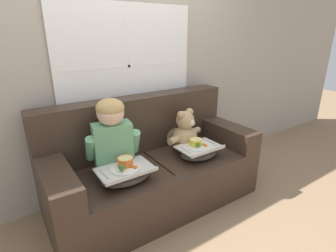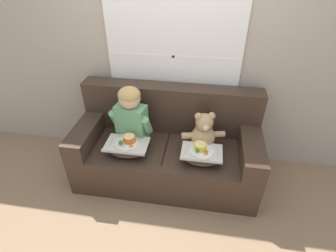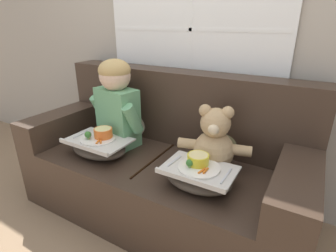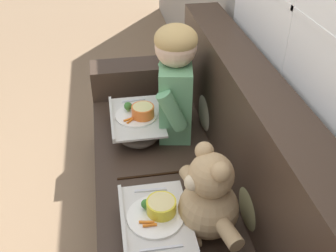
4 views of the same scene
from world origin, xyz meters
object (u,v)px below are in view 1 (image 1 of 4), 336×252
object	(u,v)px
teddy_bear	(185,133)
lap_tray_child	(126,174)
child_figure	(112,132)
throw_pillow_behind_teddy	(173,129)
couch	(151,167)
lap_tray_teddy	(199,151)
throw_pillow_behind_child	(105,145)

from	to	relation	value
teddy_bear	lap_tray_child	size ratio (longest dim) A/B	1.05
child_figure	teddy_bear	size ratio (longest dim) A/B	1.40
throw_pillow_behind_teddy	lap_tray_child	bearing A→B (deg)	-150.46
couch	lap_tray_teddy	world-z (taller)	couch
throw_pillow_behind_teddy	lap_tray_teddy	distance (m)	0.45
throw_pillow_behind_teddy	teddy_bear	size ratio (longest dim) A/B	0.70
throw_pillow_behind_child	throw_pillow_behind_teddy	bearing A→B (deg)	0.00
throw_pillow_behind_child	teddy_bear	size ratio (longest dim) A/B	0.75
child_figure	teddy_bear	bearing A→B (deg)	-0.34
throw_pillow_behind_teddy	child_figure	size ratio (longest dim) A/B	0.50
child_figure	lap_tray_teddy	distance (m)	0.85
throw_pillow_behind_child	couch	bearing A→B (deg)	-25.72
throw_pillow_behind_child	teddy_bear	xyz separation A→B (m)	(0.78, -0.22, 0.02)
child_figure	lap_tray_child	size ratio (longest dim) A/B	1.47
couch	teddy_bear	world-z (taller)	couch
teddy_bear	lap_tray_teddy	world-z (taller)	teddy_bear
child_figure	lap_tray_teddy	bearing A→B (deg)	-16.18
throw_pillow_behind_child	throw_pillow_behind_teddy	xyz separation A→B (m)	(0.77, 0.00, 0.00)
couch	teddy_bear	bearing A→B (deg)	-4.79
couch	throw_pillow_behind_teddy	size ratio (longest dim) A/B	6.16
throw_pillow_behind_child	lap_tray_teddy	world-z (taller)	throw_pillow_behind_child
couch	teddy_bear	distance (m)	0.48
child_figure	lap_tray_teddy	xyz separation A→B (m)	(0.77, -0.22, -0.29)
throw_pillow_behind_child	teddy_bear	distance (m)	0.81
lap_tray_child	teddy_bear	bearing A→B (deg)	15.79
lap_tray_child	lap_tray_teddy	bearing A→B (deg)	-0.04
throw_pillow_behind_child	lap_tray_child	bearing A→B (deg)	-89.85
throw_pillow_behind_teddy	lap_tray_child	size ratio (longest dim) A/B	0.73
lap_tray_child	throw_pillow_behind_teddy	bearing A→B (deg)	29.54
throw_pillow_behind_child	lap_tray_child	world-z (taller)	throw_pillow_behind_child
throw_pillow_behind_child	lap_tray_teddy	size ratio (longest dim) A/B	0.85
throw_pillow_behind_teddy	teddy_bear	bearing A→B (deg)	-89.64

